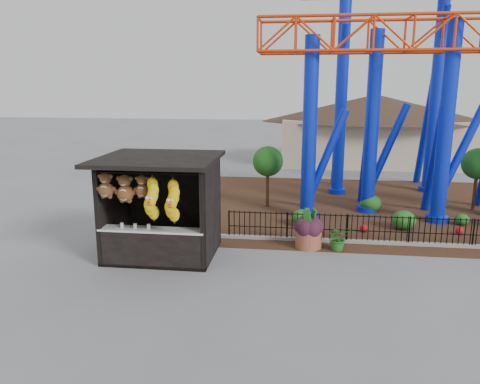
# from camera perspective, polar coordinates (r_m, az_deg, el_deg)

# --- Properties ---
(ground) EXTENTS (120.00, 120.00, 0.00)m
(ground) POSITION_cam_1_polar(r_m,az_deg,el_deg) (13.38, 1.85, -9.90)
(ground) COLOR slate
(ground) RESTS_ON ground
(mulch_bed) EXTENTS (18.00, 12.00, 0.02)m
(mulch_bed) POSITION_cam_1_polar(r_m,az_deg,el_deg) (21.12, 14.89, -1.72)
(mulch_bed) COLOR #331E11
(mulch_bed) RESTS_ON ground
(curb) EXTENTS (18.00, 0.18, 0.12)m
(curb) POSITION_cam_1_polar(r_m,az_deg,el_deg) (16.36, 17.08, -5.94)
(curb) COLOR gray
(curb) RESTS_ON ground
(prize_booth) EXTENTS (3.50, 3.40, 3.12)m
(prize_booth) POSITION_cam_1_polar(r_m,az_deg,el_deg) (14.31, -9.90, -2.08)
(prize_booth) COLOR black
(prize_booth) RESTS_ON ground
(picket_fence) EXTENTS (12.20, 0.06, 1.00)m
(picket_fence) POSITION_cam_1_polar(r_m,az_deg,el_deg) (16.41, 20.28, -4.51)
(picket_fence) COLOR black
(picket_fence) RESTS_ON ground
(roller_coaster) EXTENTS (11.00, 6.37, 10.82)m
(roller_coaster) POSITION_cam_1_polar(r_m,az_deg,el_deg) (20.92, 19.01, 15.68)
(roller_coaster) COLOR #0C22CC
(roller_coaster) RESTS_ON ground
(terracotta_planter) EXTENTS (1.12, 1.12, 0.58)m
(terracotta_planter) POSITION_cam_1_polar(r_m,az_deg,el_deg) (15.45, 8.34, -5.70)
(terracotta_planter) COLOR brown
(terracotta_planter) RESTS_ON ground
(planter_foliage) EXTENTS (0.70, 0.70, 0.64)m
(planter_foliage) POSITION_cam_1_polar(r_m,az_deg,el_deg) (15.27, 8.41, -3.52)
(planter_foliage) COLOR #301321
(planter_foliage) RESTS_ON terracotta_planter
(potted_plant) EXTENTS (0.91, 0.84, 0.84)m
(potted_plant) POSITION_cam_1_polar(r_m,az_deg,el_deg) (15.35, 11.90, -5.46)
(potted_plant) COLOR #214F17
(potted_plant) RESTS_ON ground
(landscaping) EXTENTS (7.72, 4.01, 0.70)m
(landscaping) POSITION_cam_1_polar(r_m,az_deg,el_deg) (18.84, 17.10, -2.62)
(landscaping) COLOR #1C5619
(landscaping) RESTS_ON mulch_bed
(pavilion) EXTENTS (15.00, 15.00, 4.80)m
(pavilion) POSITION_cam_1_polar(r_m,az_deg,el_deg) (32.71, 16.07, 8.69)
(pavilion) COLOR #BFAD8C
(pavilion) RESTS_ON ground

